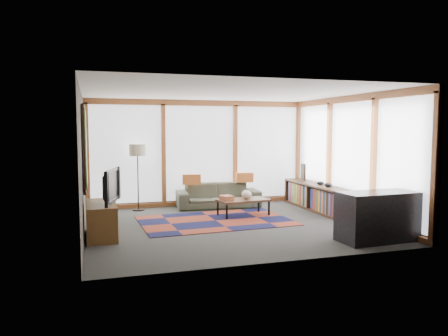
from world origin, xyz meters
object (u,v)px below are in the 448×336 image
object	(u,v)px
coffee_table	(243,208)
bookshelf	(315,197)
sofa	(218,195)
floor_lamp	(138,177)
bar_counter	(377,216)
television	(107,186)
tv_console	(102,220)

from	to	relation	value
coffee_table	bookshelf	distance (m)	1.89
sofa	floor_lamp	world-z (taller)	floor_lamp
floor_lamp	coffee_table	xyz separation A→B (m)	(2.13, -1.32, -0.59)
floor_lamp	bar_counter	world-z (taller)	floor_lamp
sofa	floor_lamp	xyz separation A→B (m)	(-1.89, 0.15, 0.48)
bookshelf	floor_lamp	bearing A→B (deg)	164.73
sofa	bar_counter	size ratio (longest dim) A/B	1.50
bar_counter	television	bearing A→B (deg)	156.84
sofa	bar_counter	bearing A→B (deg)	-61.51
tv_console	bar_counter	world-z (taller)	bar_counter
bookshelf	bar_counter	distance (m)	2.92
sofa	bar_counter	xyz separation A→B (m)	(1.70, -3.84, 0.13)
television	tv_console	bearing A→B (deg)	114.11
floor_lamp	coffee_table	distance (m)	2.57
sofa	television	xyz separation A→B (m)	(-2.67, -2.18, 0.61)
bar_counter	floor_lamp	bearing A→B (deg)	129.70
tv_console	bar_counter	size ratio (longest dim) A/B	0.91
television	bar_counter	world-z (taller)	television
tv_console	television	distance (m)	0.61
floor_lamp	sofa	bearing A→B (deg)	-4.51
floor_lamp	coffee_table	world-z (taller)	floor_lamp
coffee_table	bookshelf	xyz separation A→B (m)	(1.87, 0.23, 0.12)
coffee_table	bookshelf	bearing A→B (deg)	6.86
bar_counter	tv_console	bearing A→B (deg)	157.44
sofa	floor_lamp	distance (m)	1.96
sofa	tv_console	size ratio (longest dim) A/B	1.65
bookshelf	bar_counter	xyz separation A→B (m)	(-0.40, -2.89, 0.12)
sofa	tv_console	world-z (taller)	tv_console
bookshelf	bar_counter	size ratio (longest dim) A/B	1.83
television	bar_counter	bearing A→B (deg)	-95.86
sofa	coffee_table	world-z (taller)	sofa
tv_console	television	xyz separation A→B (m)	(0.10, 0.02, 0.60)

